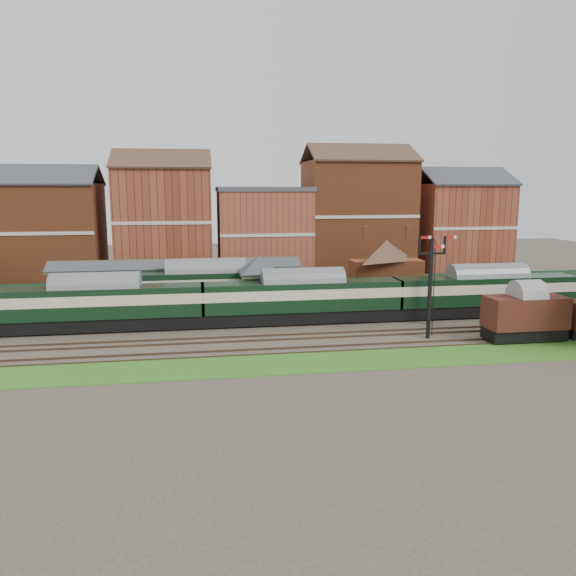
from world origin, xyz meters
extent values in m
plane|color=#473D33|center=(0.00, 0.00, 0.00)|extent=(160.00, 160.00, 0.00)
cube|color=#2D6619|center=(0.00, 16.00, 0.03)|extent=(90.00, 4.50, 0.06)
cube|color=#2D6619|center=(0.00, -12.00, 0.03)|extent=(90.00, 5.00, 0.06)
cube|color=#193823|center=(0.00, 18.00, 0.75)|extent=(90.00, 0.12, 1.50)
cube|color=#2D2D2D|center=(-5.00, 9.75, 0.50)|extent=(55.00, 3.40, 1.00)
cube|color=#5A694B|center=(-3.00, 3.25, 1.20)|extent=(3.40, 3.20, 2.40)
cube|color=#4C5334|center=(-3.00, 3.25, 3.40)|extent=(3.60, 3.40, 2.00)
pyramid|color=#383A3F|center=(-3.00, 3.25, 5.20)|extent=(5.40, 5.40, 1.60)
cube|color=maroon|center=(5.00, 3.25, 1.10)|extent=(3.00, 2.40, 2.20)
cube|color=#4C3323|center=(5.00, 2.60, 2.55)|extent=(3.20, 1.34, 0.79)
cube|color=#4C3323|center=(5.00, 3.90, 2.55)|extent=(3.20, 1.34, 0.79)
cube|color=brown|center=(12.00, 9.75, 2.75)|extent=(8.00, 3.00, 3.50)
pyramid|color=#4C3323|center=(12.00, 9.75, 5.60)|extent=(8.10, 8.10, 2.20)
cube|color=brown|center=(9.50, 9.75, 6.10)|extent=(0.60, 0.60, 1.60)
cube|color=brown|center=(14.50, 9.75, 6.10)|extent=(0.60, 0.60, 1.60)
cube|color=#4C5334|center=(-22.00, 8.45, 2.70)|extent=(0.22, 0.22, 3.40)
cube|color=#4C5334|center=(0.00, 11.05, 2.70)|extent=(0.22, 0.22, 3.40)
cube|color=#383A3F|center=(-11.00, 8.80, 4.60)|extent=(26.00, 1.99, 0.90)
cube|color=#383A3F|center=(-11.00, 10.70, 4.60)|extent=(26.00, 1.99, 0.90)
cube|color=#4C5334|center=(-11.00, 9.75, 4.98)|extent=(26.00, 0.20, 0.20)
cube|color=black|center=(12.00, -2.50, 4.00)|extent=(0.25, 0.25, 8.00)
cube|color=black|center=(12.00, -2.50, 6.60)|extent=(2.60, 0.18, 0.18)
cube|color=#B2140F|center=(11.35, -2.50, 8.05)|extent=(1.10, 0.08, 0.25)
cube|color=#B2140F|center=(13.75, -2.50, 8.05)|extent=(1.10, 0.08, 0.25)
cube|color=black|center=(10.00, -7.00, 4.00)|extent=(0.25, 0.25, 8.00)
cube|color=#B2140F|center=(10.55, -7.00, 7.70)|extent=(1.10, 0.08, 0.25)
cube|color=brown|center=(-28.00, 25.00, 6.50)|extent=(14.00, 10.00, 13.00)
cube|color=maroon|center=(-13.00, 25.00, 7.50)|extent=(12.00, 10.00, 15.00)
cube|color=brown|center=(0.00, 25.00, 6.00)|extent=(12.00, 10.00, 12.00)
cube|color=brown|center=(13.00, 25.00, 8.00)|extent=(14.00, 10.00, 16.00)
cube|color=maroon|center=(28.00, 25.00, 6.50)|extent=(12.00, 10.00, 13.00)
cube|color=black|center=(-17.64, 0.00, 0.72)|extent=(18.28, 2.56, 1.12)
cube|color=black|center=(-17.64, 0.00, 2.60)|extent=(18.28, 2.84, 2.64)
cube|color=beige|center=(-17.64, 0.00, 2.91)|extent=(18.30, 2.88, 0.91)
cube|color=slate|center=(-17.64, 0.00, 4.07)|extent=(18.28, 2.84, 0.61)
cube|color=black|center=(0.64, 0.00, 0.72)|extent=(18.28, 2.56, 1.12)
cube|color=black|center=(0.64, 0.00, 2.60)|extent=(18.28, 2.84, 2.64)
cube|color=beige|center=(0.64, 0.00, 2.91)|extent=(18.30, 2.88, 0.91)
cube|color=slate|center=(0.64, 0.00, 4.07)|extent=(18.28, 2.84, 0.61)
cube|color=black|center=(18.92, 0.00, 0.72)|extent=(18.28, 2.56, 1.12)
cube|color=black|center=(18.92, 0.00, 2.60)|extent=(18.28, 2.84, 2.64)
cube|color=beige|center=(18.92, 0.00, 2.91)|extent=(18.30, 2.88, 0.91)
cube|color=slate|center=(18.92, 0.00, 4.07)|extent=(18.28, 2.84, 0.61)
cube|color=black|center=(-8.10, 6.50, 0.75)|extent=(19.17, 2.68, 1.17)
cube|color=black|center=(-8.10, 6.50, 2.72)|extent=(19.17, 2.98, 2.77)
cube|color=beige|center=(-8.10, 6.50, 3.05)|extent=(19.19, 3.02, 0.96)
cube|color=slate|center=(-8.10, 6.50, 4.26)|extent=(19.17, 2.98, 0.64)
cube|color=black|center=(17.48, -9.00, 0.64)|extent=(6.45, 2.37, 0.97)
cube|color=#421D12|center=(17.48, -9.00, 2.42)|extent=(6.45, 2.79, 2.58)
cube|color=gray|center=(17.48, -9.00, 3.83)|extent=(6.45, 2.79, 0.47)
camera|label=1|loc=(-8.88, -50.07, 12.34)|focal=35.00mm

